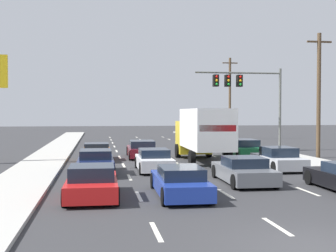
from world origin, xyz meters
name	(u,v)px	position (x,y,z in m)	size (l,w,h in m)	color
ground_plane	(161,153)	(0.00, 25.00, 0.00)	(140.00, 140.00, 0.00)	#333335
sidewalk_right	(287,156)	(8.32, 20.00, 0.07)	(2.74, 80.00, 0.14)	#B2AFA8
sidewalk_left	(45,160)	(-8.32, 20.00, 0.07)	(2.74, 80.00, 0.14)	#B2AFA8
lane_markings	(172,160)	(0.00, 19.56, 0.00)	(6.94, 57.00, 0.01)	silver
car_orange	(97,152)	(-5.00, 20.13, 0.52)	(1.89, 4.17, 1.15)	orange
car_navy	(96,163)	(-5.04, 13.61, 0.58)	(1.91, 4.57, 1.26)	#141E4C
car_red	(92,183)	(-5.15, 7.03, 0.56)	(1.99, 4.24, 1.24)	red
car_maroon	(142,150)	(-1.86, 21.55, 0.56)	(2.10, 4.74, 1.21)	maroon
car_white	(154,161)	(-1.91, 14.28, 0.56)	(1.88, 4.03, 1.20)	white
car_blue	(180,182)	(-1.85, 6.94, 0.53)	(1.92, 4.72, 1.14)	#1E389E
box_truck	(203,132)	(1.71, 18.10, 1.96)	(2.62, 7.97, 3.40)	white
car_gray	(243,171)	(1.57, 9.58, 0.54)	(2.08, 4.50, 1.18)	slate
car_green	(243,149)	(5.15, 20.20, 0.60)	(2.07, 4.70, 1.31)	#196B38
car_silver	(278,159)	(5.02, 13.85, 0.57)	(1.94, 4.34, 1.26)	#B7BABF
traffic_signal_mast	(242,87)	(6.62, 25.02, 5.25)	(7.25, 0.69, 6.78)	#595B56
utility_pole_mid	(319,94)	(10.26, 19.27, 4.47)	(1.80, 0.28, 8.67)	brown
utility_pole_far	(230,98)	(10.42, 40.80, 4.92)	(1.80, 0.28, 9.57)	brown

